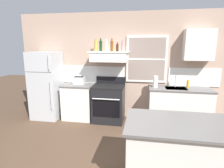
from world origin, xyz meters
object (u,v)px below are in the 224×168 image
Objects in this scene: refrigerator at (47,85)px; bottle_amber_wine at (112,46)px; bottle_clear_tall at (107,46)px; dish_soap_bottle at (188,84)px; bottle_champagne_gold_foil at (96,46)px; kitchen_island at (177,154)px; stove_range at (109,103)px; paper_towel_roll at (155,82)px; bottle_dark_green_wine at (101,46)px; bottle_rose_pink at (123,47)px; bottle_brown_stout at (117,48)px; toaster at (79,80)px.

refrigerator is 2.00m from bottle_amber_wine.
dish_soap_bottle is (1.94, 0.07, -0.87)m from bottle_clear_tall.
kitchen_island is (1.67, -2.15, -1.42)m from bottle_champagne_gold_foil.
stove_range is 1.27m from paper_towel_roll.
dish_soap_bottle is at bearing 2.78° from bottle_amber_wine.
bottle_dark_green_wine reaches higher than bottle_clear_tall.
bottle_clear_tall is 1.07× the size of bottle_rose_pink.
paper_towel_roll is at bearing 1.90° from stove_range.
refrigerator is 2.09m from bottle_brown_stout.
kitchen_island is at bearing -58.63° from bottle_amber_wine.
bottle_rose_pink reaches higher than bottle_brown_stout.
dish_soap_bottle is (0.75, 0.10, -0.04)m from paper_towel_roll.
refrigerator is 5.87× the size of bottle_clear_tall.
paper_towel_roll is at bearing 95.65° from kitchen_island.
refrigerator is at bearing -177.69° from bottle_rose_pink.
toaster is 1.12m from bottle_clear_tall.
stove_range is 1.46m from bottle_champagne_gold_foil.
bottle_brown_stout is at bearing 13.10° from bottle_amber_wine.
bottle_rose_pink is (0.33, 0.06, 1.40)m from stove_range.
bottle_clear_tall reaches higher than kitchen_island.
paper_towel_roll is at bearing -0.67° from bottle_amber_wine.
toaster is at bearing 5.17° from refrigerator.
bottle_champagne_gold_foil is 1.69m from paper_towel_roll.
paper_towel_roll reaches higher than toaster.
bottle_champagne_gold_foil reaches higher than bottle_amber_wine.
dish_soap_bottle is at bearing 1.99° from bottle_brown_stout.
paper_towel_roll is (0.93, -0.04, -0.79)m from bottle_brown_stout.
bottle_brown_stout is at bearing 3.50° from bottle_clear_tall.
toaster is 0.96m from stove_range.
toaster reaches higher than dish_soap_bottle.
toaster is at bearing -179.92° from bottle_rose_pink.
bottle_clear_tall is 1.64× the size of dish_soap_bottle.
toaster is 1.22m from bottle_amber_wine.
bottle_champagne_gold_foil is at bearing 179.99° from dish_soap_bottle.
bottle_champagne_gold_foil is (0.44, 0.08, 0.87)m from toaster.
stove_range is 1.39m from bottle_brown_stout.
refrigerator is 5.83× the size of toaster.
paper_towel_roll is (0.79, -0.02, -0.82)m from bottle_rose_pink.
bottle_rose_pink is at bearing -9.42° from bottle_brown_stout.
toaster is (0.87, 0.08, 0.14)m from refrigerator.
bottle_amber_wine is 2.80m from kitchen_island.
bottle_brown_stout is (0.98, 0.02, 0.83)m from toaster.
bottle_brown_stout is (1.85, 0.10, 0.97)m from refrigerator.
paper_towel_roll is (1.47, -0.10, -0.83)m from bottle_champagne_gold_foil.
bottle_amber_wine is (1.72, 0.07, 1.01)m from refrigerator.
bottle_rose_pink is 1.02× the size of paper_towel_roll.
bottle_champagne_gold_foil is 1.46× the size of bottle_brown_stout.
dish_soap_bottle is (2.09, 0.03, -0.88)m from bottle_dark_green_wine.
dish_soap_bottle is (1.68, 0.06, -0.83)m from bottle_brown_stout.
dish_soap_bottle is at bearing 75.61° from kitchen_island.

